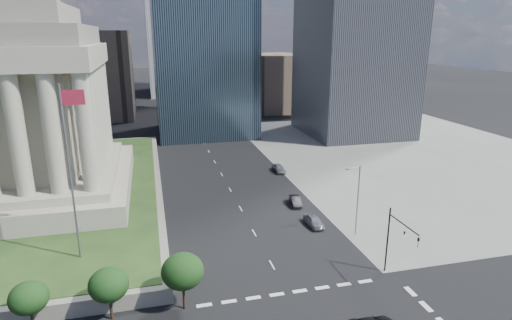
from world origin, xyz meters
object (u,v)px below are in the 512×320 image
object	(u,v)px
flagpole	(71,165)
parked_sedan_mid	(295,201)
traffic_signal_ne	(397,237)
street_lamp_north	(357,197)
war_memorial	(2,72)
parked_sedan_near	(314,221)
parked_sedan_far	(279,168)

from	to	relation	value
flagpole	parked_sedan_mid	world-z (taller)	flagpole
traffic_signal_ne	parked_sedan_mid	distance (m)	24.33
traffic_signal_ne	street_lamp_north	world-z (taller)	street_lamp_north
street_lamp_north	parked_sedan_mid	distance (m)	13.99
flagpole	parked_sedan_mid	distance (m)	35.81
war_memorial	parked_sedan_near	bearing A→B (deg)	-23.63
street_lamp_north	parked_sedan_mid	xyz separation A→B (m)	(-4.33, 12.34, -4.96)
parked_sedan_near	parked_sedan_far	distance (m)	25.65
parked_sedan_mid	street_lamp_north	bearing A→B (deg)	-62.27
parked_sedan_near	parked_sedan_mid	xyz separation A→B (m)	(0.00, 8.16, -0.07)
street_lamp_north	parked_sedan_far	size ratio (longest dim) A/B	2.16
flagpole	parked_sedan_near	xyz separation A→B (m)	(30.83, 5.19, -12.34)
war_memorial	flagpole	world-z (taller)	war_memorial
street_lamp_north	parked_sedan_near	size ratio (longest dim) A/B	2.20
parked_sedan_near	parked_sedan_far	bearing A→B (deg)	81.97
street_lamp_north	parked_sedan_near	xyz separation A→B (m)	(-4.33, 4.19, -4.89)
traffic_signal_ne	parked_sedan_mid	bearing A→B (deg)	98.42
parked_sedan_mid	parked_sedan_far	xyz separation A→B (m)	(2.50, 17.37, 0.09)
war_memorial	parked_sedan_far	distance (m)	50.40
parked_sedan_far	parked_sedan_near	bearing A→B (deg)	-96.48
flagpole	parked_sedan_near	size ratio (longest dim) A/B	4.41
flagpole	parked_sedan_far	bearing A→B (deg)	42.66
street_lamp_north	parked_sedan_far	xyz separation A→B (m)	(-1.83, 29.71, -4.87)
traffic_signal_ne	street_lamp_north	xyz separation A→B (m)	(0.83, 11.30, 0.41)
street_lamp_north	parked_sedan_far	world-z (taller)	street_lamp_north
parked_sedan_mid	parked_sedan_far	world-z (taller)	parked_sedan_far
traffic_signal_ne	street_lamp_north	size ratio (longest dim) A/B	0.80
traffic_signal_ne	parked_sedan_mid	xyz separation A→B (m)	(-3.50, 23.65, -4.55)
parked_sedan_mid	traffic_signal_ne	bearing A→B (deg)	-73.18
war_memorial	parked_sedan_mid	distance (m)	48.90
flagpole	traffic_signal_ne	bearing A→B (deg)	-16.71
flagpole	street_lamp_north	xyz separation A→B (m)	(35.16, 1.00, -7.45)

